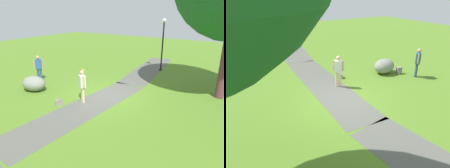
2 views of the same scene
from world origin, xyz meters
The scene contains 8 objects.
ground_plane centered at (0.00, 0.00, 0.00)m, with size 48.00×48.00×0.00m, color #527B25.
footpath_segment_mid centered at (1.92, -0.08, 0.00)m, with size 8.09×2.25×0.01m.
footpath_segment_far centered at (9.84, -1.04, 0.00)m, with size 8.20×3.28×0.01m.
lawn_boulder centered at (1.63, -3.82, 0.41)m, with size 1.28×1.53×0.83m.
woman_with_handbag centered at (1.34, -0.58, 0.91)m, with size 0.40×0.45×1.59m.
man_near_boulder centered at (0.31, -4.97, 0.92)m, with size 0.42×0.43×1.59m.
handbag_on_grass centered at (2.23, -1.29, 0.14)m, with size 0.35×0.35×0.31m.
backpack_by_boulder centered at (1.10, -4.49, 0.19)m, with size 0.32×0.33×0.40m.
Camera 2 is at (-6.80, 4.14, 4.38)m, focal length 33.15 mm.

